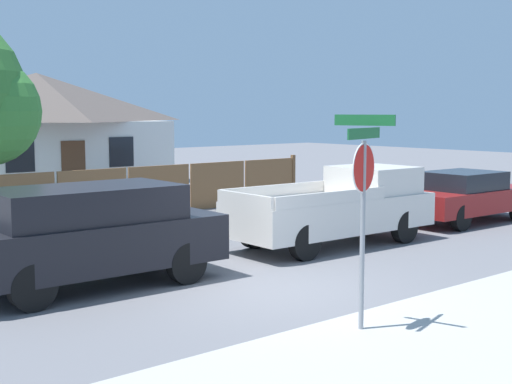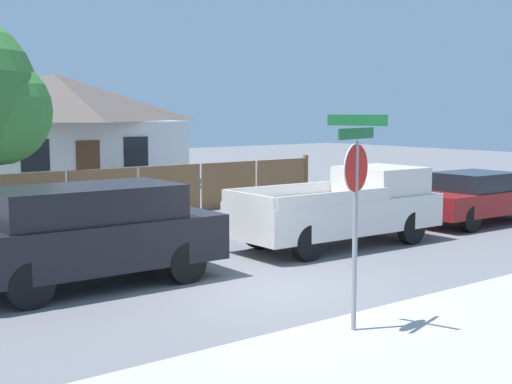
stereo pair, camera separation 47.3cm
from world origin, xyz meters
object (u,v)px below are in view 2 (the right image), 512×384
Objects in this scene: red_suv at (91,231)px; parked_sedan at (477,197)px; house at (55,130)px; stop_sign at (356,185)px; orange_pickup at (344,208)px.

red_suv reaches higher than parked_sedan.
red_suv is (-5.61, -15.20, -1.36)m from house.
red_suv is 5.07m from stop_sign.
red_suv is at bearing -178.61° from orange_pickup.
parked_sedan is at bearing 1.53° from orange_pickup.
red_suv is at bearing -110.26° from house.
red_suv reaches higher than orange_pickup.
stop_sign reaches higher than red_suv.
stop_sign reaches higher than parked_sedan.
stop_sign is at bearing -152.53° from parked_sedan.
house is at bearing 71.19° from red_suv.
orange_pickup is 6.51m from stop_sign.
orange_pickup is 1.16× the size of parked_sedan.
parked_sedan is (5.06, 0.01, -0.12)m from orange_pickup.
parked_sedan is 10.63m from stop_sign.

